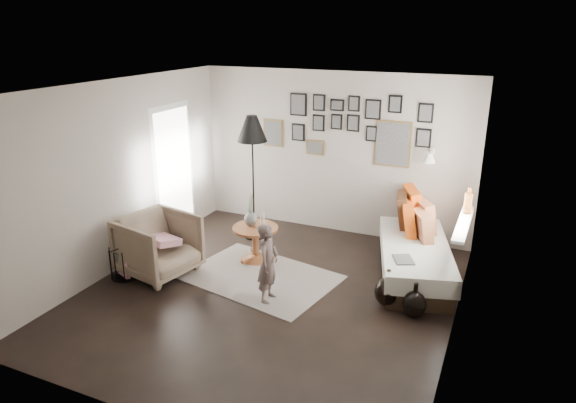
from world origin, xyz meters
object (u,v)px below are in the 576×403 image
at_px(vase, 251,216).
at_px(demijohn_small, 414,304).
at_px(floor_lamp, 252,133).
at_px(child, 268,263).
at_px(magazine_basket, 124,262).
at_px(demijohn_large, 387,292).
at_px(daybed, 416,251).
at_px(pedestal_table, 256,245).
at_px(armchair, 159,245).

relative_size(vase, demijohn_small, 1.09).
relative_size(vase, floor_lamp, 0.24).
bearing_deg(floor_lamp, child, -57.62).
xyz_separation_m(magazine_basket, demijohn_large, (3.45, 0.71, -0.03)).
height_order(vase, demijohn_large, vase).
relative_size(magazine_basket, child, 0.43).
height_order(daybed, floor_lamp, floor_lamp).
height_order(pedestal_table, floor_lamp, floor_lamp).
bearing_deg(pedestal_table, demijohn_small, -14.11).
xyz_separation_m(daybed, magazine_basket, (-3.59, -1.74, -0.10)).
bearing_deg(child, vase, 34.74).
distance_m(armchair, magazine_basket, 0.52).
distance_m(vase, demijohn_small, 2.61).
xyz_separation_m(vase, daybed, (2.28, 0.52, -0.35)).
distance_m(magazine_basket, demijohn_large, 3.52).
bearing_deg(demijohn_large, pedestal_table, 166.73).
xyz_separation_m(vase, demijohn_large, (2.13, -0.50, -0.48)).
relative_size(daybed, magazine_basket, 5.01).
distance_m(vase, armchair, 1.34).
bearing_deg(demijohn_large, vase, 166.70).
xyz_separation_m(pedestal_table, demijohn_small, (2.40, -0.60, -0.08)).
relative_size(pedestal_table, floor_lamp, 0.33).
height_order(daybed, armchair, daybed).
bearing_deg(pedestal_table, daybed, 13.87).
bearing_deg(demijohn_small, vase, 165.89).
height_order(vase, armchair, vase).
bearing_deg(armchair, demijohn_large, -70.40).
relative_size(armchair, demijohn_small, 2.13).
xyz_separation_m(pedestal_table, floor_lamp, (-0.41, 0.75, 1.46)).
relative_size(magazine_basket, demijohn_large, 0.92).
height_order(pedestal_table, child, child).
height_order(daybed, demijohn_small, daybed).
distance_m(daybed, armchair, 3.53).
xyz_separation_m(magazine_basket, demijohn_small, (3.80, 0.59, -0.05)).
height_order(floor_lamp, demijohn_large, floor_lamp).
bearing_deg(armchair, daybed, -53.95).
relative_size(daybed, demijohn_large, 4.61).
bearing_deg(magazine_basket, vase, 42.87).
xyz_separation_m(pedestal_table, armchair, (-1.01, -0.91, 0.18)).
xyz_separation_m(vase, demijohn_small, (2.48, -0.62, -0.50)).
height_order(armchair, demijohn_large, armchair).
relative_size(pedestal_table, demijohn_small, 1.52).
bearing_deg(child, pedestal_table, 32.23).
relative_size(vase, child, 0.46).
relative_size(vase, magazine_basket, 1.07).
bearing_deg(magazine_basket, child, 6.59).
bearing_deg(demijohn_large, floor_lamp, 153.47).
distance_m(pedestal_table, demijohn_small, 2.48).
height_order(magazine_basket, demijohn_large, demijohn_large).
distance_m(daybed, child, 2.15).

